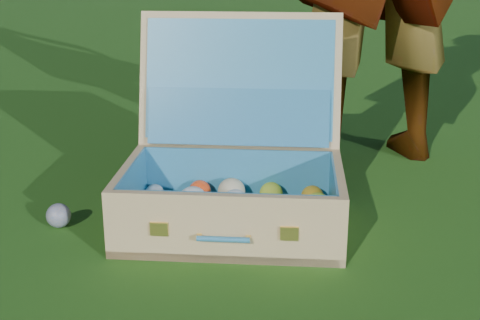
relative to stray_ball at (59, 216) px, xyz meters
name	(u,v)px	position (x,y,z in m)	size (l,w,h in m)	color
ground	(243,228)	(0.48, 0.13, -0.03)	(60.00, 60.00, 0.00)	#215114
stray_ball	(59,216)	(0.00, 0.00, 0.00)	(0.07, 0.07, 0.07)	#395895
suitcase	(234,166)	(0.44, 0.20, 0.12)	(0.68, 0.64, 0.55)	tan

